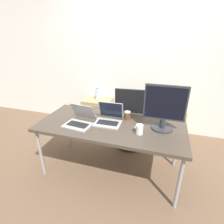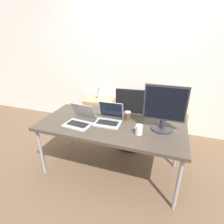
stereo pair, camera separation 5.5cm
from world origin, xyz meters
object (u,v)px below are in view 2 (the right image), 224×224
at_px(cabinet_left, 100,113).
at_px(mouse, 136,128).
at_px(monitor, 164,109).
at_px(office_chair, 131,125).
at_px(laptop_left, 80,120).
at_px(water_bottle, 99,94).
at_px(coffee_cup_white, 139,130).
at_px(cabinet_right, 170,123).
at_px(laptop_right, 109,119).
at_px(coffee_cup_brown, 128,116).

height_order(cabinet_left, mouse, mouse).
height_order(cabinet_left, monitor, monitor).
bearing_deg(office_chair, monitor, -49.88).
bearing_deg(laptop_left, water_bottle, 101.81).
distance_m(laptop_left, mouse, 0.71).
distance_m(cabinet_left, coffee_cup_white, 1.73).
distance_m(office_chair, monitor, 0.98).
bearing_deg(cabinet_right, laptop_right, -124.48).
distance_m(cabinet_left, coffee_cup_brown, 1.36).
distance_m(cabinet_right, water_bottle, 1.44).
bearing_deg(coffee_cup_brown, cabinet_right, 59.58).
bearing_deg(monitor, cabinet_left, 139.19).
bearing_deg(laptop_right, mouse, -10.16).
distance_m(cabinet_left, mouse, 1.61).
bearing_deg(water_bottle, mouse, -50.94).
relative_size(cabinet_right, monitor, 1.10).
relative_size(office_chair, cabinet_left, 1.80).
relative_size(cabinet_right, coffee_cup_white, 5.23).
xyz_separation_m(cabinet_right, coffee_cup_brown, (-0.57, -0.97, 0.50)).
relative_size(water_bottle, laptop_right, 0.70).
height_order(water_bottle, laptop_left, laptop_left).
bearing_deg(coffee_cup_white, mouse, 119.29).
bearing_deg(coffee_cup_white, office_chair, 107.90).
bearing_deg(laptop_left, cabinet_left, 101.83).
bearing_deg(coffee_cup_white, water_bottle, 128.40).
bearing_deg(laptop_left, coffee_cup_white, -1.39).
bearing_deg(coffee_cup_brown, laptop_right, -141.99).
xyz_separation_m(laptop_right, monitor, (0.66, 0.03, 0.22)).
relative_size(cabinet_right, water_bottle, 2.54).
height_order(laptop_left, coffee_cup_white, laptop_left).
bearing_deg(mouse, coffee_cup_brown, 124.65).
distance_m(cabinet_left, laptop_left, 1.40).
xyz_separation_m(cabinet_left, mouse, (0.97, -1.20, 0.46)).
bearing_deg(cabinet_left, coffee_cup_brown, -49.91).
relative_size(laptop_right, coffee_cup_brown, 3.07).
bearing_deg(mouse, water_bottle, 129.06).
bearing_deg(monitor, office_chair, 130.12).
relative_size(water_bottle, monitor, 0.43).
bearing_deg(cabinet_right, office_chair, -140.22).
distance_m(cabinet_right, mouse, 1.35).
distance_m(office_chair, coffee_cup_white, 0.92).
bearing_deg(cabinet_right, coffee_cup_white, -105.33).
relative_size(cabinet_left, laptop_left, 1.58).
bearing_deg(coffee_cup_brown, monitor, -15.83).
xyz_separation_m(monitor, coffee_cup_brown, (-0.46, 0.13, -0.21)).
bearing_deg(cabinet_right, mouse, -108.94).
bearing_deg(coffee_cup_white, laptop_right, 158.71).
distance_m(laptop_right, coffee_cup_white, 0.45).
height_order(water_bottle, monitor, monitor).
xyz_separation_m(water_bottle, laptop_right, (0.61, -1.13, 0.09)).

